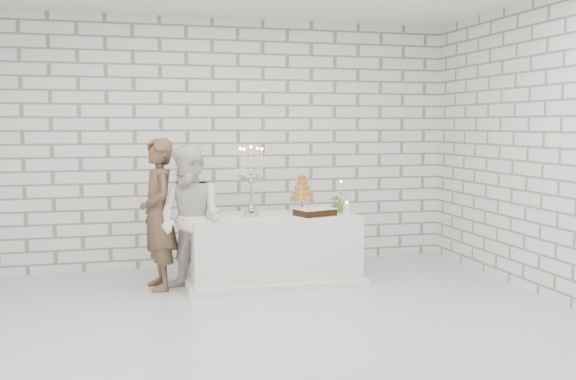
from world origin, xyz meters
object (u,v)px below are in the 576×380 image
at_px(cake_table, 273,249).
at_px(croquembouche, 302,193).
at_px(groom, 158,214).
at_px(bride, 191,220).
at_px(candelabra, 251,181).

bearing_deg(cake_table, croquembouche, 21.15).
relative_size(groom, croquembouche, 3.60).
bearing_deg(bride, groom, -174.07).
distance_m(groom, bride, 0.40).
bearing_deg(croquembouche, candelabra, -163.55).
height_order(groom, croquembouche, groom).
distance_m(cake_table, bride, 1.01).
xyz_separation_m(groom, bride, (0.31, -0.24, -0.03)).
bearing_deg(candelabra, cake_table, 9.25).
distance_m(groom, candelabra, 1.03).
xyz_separation_m(bride, croquembouche, (1.28, 0.34, 0.21)).
relative_size(groom, bride, 1.04).
distance_m(cake_table, croquembouche, 0.71).
height_order(candelabra, croquembouche, candelabra).
bearing_deg(groom, cake_table, 78.31).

